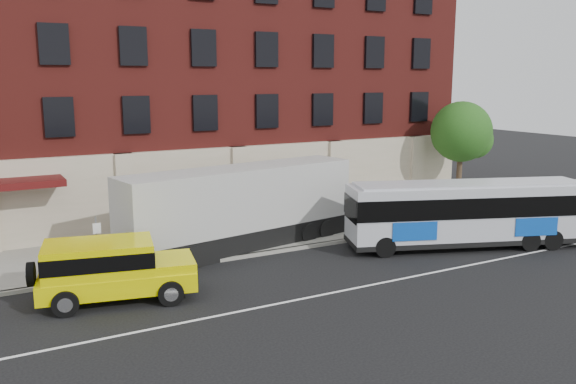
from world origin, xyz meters
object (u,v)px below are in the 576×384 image
city_bus (468,212)px  yellow_suv (110,267)px  street_tree (462,134)px  sign_pole (97,243)px  shipping_container (241,209)px

city_bus → yellow_suv: (-15.94, 0.96, -0.45)m
street_tree → city_bus: street_tree is taller
sign_pole → yellow_suv: (-0.11, -2.55, -0.23)m
sign_pole → city_bus: bearing=-12.5°
yellow_suv → shipping_container: shipping_container is taller
street_tree → yellow_suv: 23.14m
city_bus → shipping_container: shipping_container is taller
street_tree → city_bus: size_ratio=0.55×
sign_pole → shipping_container: (6.56, 1.16, 0.41)m
sign_pole → yellow_suv: 2.56m
sign_pole → street_tree: street_tree is taller
yellow_suv → shipping_container: bearing=29.1°
street_tree → shipping_container: size_ratio=0.54×
yellow_suv → shipping_container: 7.66m
sign_pole → yellow_suv: sign_pole is taller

